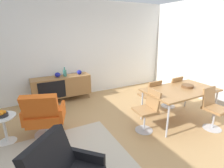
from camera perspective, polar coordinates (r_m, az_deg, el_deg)
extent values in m
plane|color=tan|center=(3.46, 1.65, -17.36)|extent=(8.32, 8.32, 0.00)
cube|color=silver|center=(5.28, -12.56, 10.97)|extent=(6.80, 0.12, 2.80)
cube|color=olive|center=(5.08, -16.30, -0.71)|extent=(1.60, 0.44, 0.56)
cube|color=black|center=(4.82, -19.19, -1.98)|extent=(0.70, 0.01, 0.48)
cylinder|color=olive|center=(4.97, -23.89, -6.45)|extent=(0.03, 0.03, 0.16)
cylinder|color=olive|center=(5.23, -7.63, -3.78)|extent=(0.03, 0.03, 0.16)
cylinder|color=olive|center=(5.28, -24.22, -5.06)|extent=(0.03, 0.03, 0.16)
cylinder|color=olive|center=(5.53, -8.87, -2.62)|extent=(0.03, 0.03, 0.16)
cylinder|color=#337266|center=(5.00, -15.36, 3.49)|extent=(0.09, 0.09, 0.18)
cylinder|color=#337266|center=(4.97, -15.48, 4.93)|extent=(0.03, 0.03, 0.08)
ellipsoid|color=navy|center=(4.97, -17.61, 2.93)|extent=(0.15, 0.15, 0.13)
ellipsoid|color=navy|center=(5.11, -10.78, 3.85)|extent=(0.14, 0.14, 0.13)
cube|color=olive|center=(4.04, 21.75, -1.84)|extent=(1.60, 0.90, 0.04)
cylinder|color=#B7B7BC|center=(3.45, 17.99, -11.56)|extent=(0.04, 0.04, 0.70)
cylinder|color=#B7B7BC|center=(4.53, 30.96, -6.13)|extent=(0.04, 0.04, 0.70)
cylinder|color=#B7B7BC|center=(3.96, 9.92, -6.96)|extent=(0.04, 0.04, 0.70)
cylinder|color=#B7B7BC|center=(4.92, 23.35, -3.17)|extent=(0.04, 0.04, 0.70)
cylinder|color=brown|center=(4.20, 23.72, -0.65)|extent=(0.26, 0.26, 0.06)
cube|color=#9E7042|center=(3.51, 10.91, -8.61)|extent=(0.43, 0.43, 0.05)
cube|color=#9E7042|center=(3.52, 13.54, -4.86)|extent=(0.11, 0.39, 0.38)
cylinder|color=#B7B7BC|center=(3.62, 10.69, -11.97)|extent=(0.04, 0.04, 0.42)
cylinder|color=#B7B7BC|center=(3.73, 10.50, -14.73)|extent=(0.36, 0.36, 0.01)
cube|color=#9E7042|center=(4.08, 31.14, -7.11)|extent=(0.41, 0.41, 0.05)
cube|color=#9E7042|center=(4.09, 29.46, -3.55)|extent=(0.38, 0.10, 0.38)
cylinder|color=#B7B7BC|center=(4.18, 30.61, -10.08)|extent=(0.04, 0.04, 0.42)
cylinder|color=#B7B7BC|center=(4.27, 30.17, -12.55)|extent=(0.36, 0.36, 0.01)
cube|color=#9E7042|center=(4.76, 18.55, -2.05)|extent=(0.42, 0.42, 0.05)
cube|color=#9E7042|center=(4.59, 20.49, -0.16)|extent=(0.38, 0.11, 0.38)
cylinder|color=#B7B7BC|center=(4.84, 18.27, -4.69)|extent=(0.04, 0.04, 0.42)
cylinder|color=#B7B7BC|center=(4.92, 18.04, -6.91)|extent=(0.36, 0.36, 0.01)
cube|color=#9E7042|center=(4.30, 12.04, -3.61)|extent=(0.40, 0.40, 0.05)
cube|color=#9E7042|center=(4.10, 13.85, -1.60)|extent=(0.38, 0.09, 0.38)
cylinder|color=#B7B7BC|center=(4.39, 11.84, -6.50)|extent=(0.04, 0.04, 0.42)
cylinder|color=#B7B7BC|center=(4.48, 11.67, -8.91)|extent=(0.36, 0.36, 0.01)
cube|color=#D85919|center=(3.61, -21.23, -10.07)|extent=(0.75, 0.73, 0.20)
cube|color=#D85919|center=(3.27, -22.66, -7.18)|extent=(0.65, 0.45, 0.51)
cube|color=#D85919|center=(3.51, -16.06, -8.82)|extent=(0.22, 0.50, 0.28)
cube|color=#D85919|center=(3.66, -26.47, -8.96)|extent=(0.22, 0.50, 0.28)
cylinder|color=#B7B7BC|center=(3.72, -20.80, -13.35)|extent=(0.06, 0.06, 0.28)
cylinder|color=#B7B7BC|center=(3.79, -20.58, -15.07)|extent=(0.48, 0.48, 0.02)
cube|color=black|center=(2.07, -20.00, -22.63)|extent=(0.62, 0.61, 0.51)
cube|color=black|center=(2.32, -8.82, -23.89)|extent=(0.40, 0.40, 0.28)
cylinder|color=white|center=(3.66, -32.57, -9.15)|extent=(0.44, 0.44, 0.02)
cylinder|color=white|center=(3.77, -31.90, -12.70)|extent=(0.05, 0.05, 0.50)
cone|color=white|center=(3.89, -31.30, -15.78)|extent=(0.32, 0.32, 0.02)
cylinder|color=#262628|center=(3.64, -32.66, -8.65)|extent=(0.20, 0.20, 0.05)
sphere|color=orange|center=(3.62, -32.15, -7.89)|extent=(0.07, 0.07, 0.07)
sphere|color=orange|center=(3.66, -32.74, -7.74)|extent=(0.07, 0.07, 0.07)
sphere|color=orange|center=(3.59, -32.85, -8.25)|extent=(0.07, 0.07, 0.07)
cube|color=#B7AD99|center=(3.07, -17.68, -23.60)|extent=(2.20, 1.70, 0.01)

